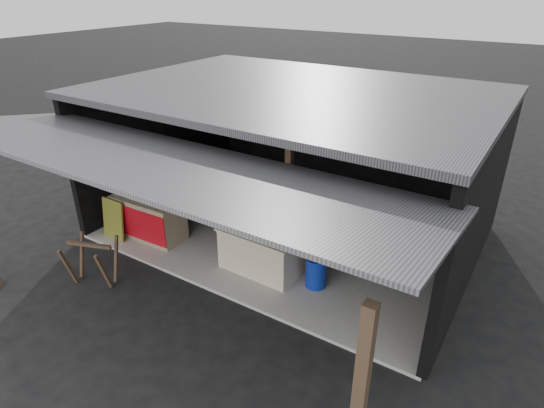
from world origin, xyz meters
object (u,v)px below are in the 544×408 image
Objects in this scene: banana_table at (263,249)px; plastic_chair at (374,235)px; sawhorse at (91,258)px; neighbor_stall at (149,215)px; water_barrel at (316,272)px; white_crate at (287,224)px.

plastic_chair is (1.56, 1.34, 0.13)m from banana_table.
sawhorse is at bearing -139.23° from banana_table.
neighbor_stall is 4.47m from plastic_chair.
plastic_chair is (3.84, 3.24, 0.08)m from sawhorse.
banana_table is at bearing -177.39° from water_barrel.
sawhorse is (-2.27, -1.90, 0.05)m from banana_table.
white_crate reaches higher than plastic_chair.
neighbor_stall is 3.68m from water_barrel.
banana_table reaches higher than water_barrel.
neighbor_stall reaches higher than white_crate.
sawhorse is 3.86m from water_barrel.
white_crate is at bearing 29.75° from sawhorse.
white_crate is 2.84m from neighbor_stall.
banana_table is 2.96m from sawhorse.
banana_table is 0.83m from white_crate.
water_barrel is 0.59× the size of plastic_chair.
neighbor_stall reaches higher than plastic_chair.
plastic_chair reaches higher than sawhorse.
white_crate is 3.56m from sawhorse.
water_barrel is (3.67, 0.30, -0.20)m from neighbor_stall.
banana_table is at bearing -156.16° from plastic_chair.
plastic_chair reaches higher than banana_table.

